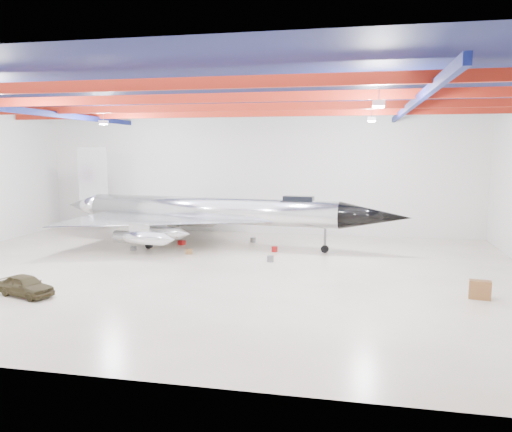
# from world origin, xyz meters

# --- Properties ---
(floor) EXTENTS (40.00, 40.00, 0.00)m
(floor) POSITION_xyz_m (0.00, 0.00, 0.00)
(floor) COLOR #C1B199
(floor) RESTS_ON ground
(wall_back) EXTENTS (40.00, 0.00, 40.00)m
(wall_back) POSITION_xyz_m (0.00, 15.00, 5.50)
(wall_back) COLOR silver
(wall_back) RESTS_ON floor
(ceiling) EXTENTS (40.00, 40.00, 0.00)m
(ceiling) POSITION_xyz_m (0.00, 0.00, 11.00)
(ceiling) COLOR #0A0F38
(ceiling) RESTS_ON wall_back
(ceiling_structure) EXTENTS (39.50, 29.50, 1.08)m
(ceiling_structure) POSITION_xyz_m (0.00, 0.00, 10.32)
(ceiling_structure) COLOR maroon
(ceiling_structure) RESTS_ON ceiling
(jet_aircraft) EXTENTS (28.66, 17.98, 7.81)m
(jet_aircraft) POSITION_xyz_m (-2.29, 8.07, 2.56)
(jet_aircraft) COLOR silver
(jet_aircraft) RESTS_ON floor
(jeep) EXTENTS (3.57, 2.26, 1.13)m
(jeep) POSITION_xyz_m (-7.77, -7.11, 0.57)
(jeep) COLOR #3E361F
(jeep) RESTS_ON floor
(desk) EXTENTS (1.14, 0.70, 0.97)m
(desk) POSITION_xyz_m (15.47, -2.96, 0.49)
(desk) COLOR brown
(desk) RESTS_ON floor
(toolbox_red) EXTENTS (0.61, 0.55, 0.35)m
(toolbox_red) POSITION_xyz_m (-4.63, 7.98, 0.18)
(toolbox_red) COLOR maroon
(toolbox_red) RESTS_ON floor
(engine_drum) EXTENTS (0.57, 0.57, 0.41)m
(engine_drum) POSITION_xyz_m (3.45, 3.33, 0.21)
(engine_drum) COLOR #59595B
(engine_drum) RESTS_ON floor
(crate_small) EXTENTS (0.49, 0.43, 0.30)m
(crate_small) POSITION_xyz_m (-7.47, 5.11, 0.15)
(crate_small) COLOR #59595B
(crate_small) RESTS_ON floor
(tool_chest) EXTENTS (0.59, 0.59, 0.41)m
(tool_chest) POSITION_xyz_m (3.18, 6.74, 0.20)
(tool_chest) COLOR maroon
(tool_chest) RESTS_ON floor
(oil_barrel) EXTENTS (0.60, 0.53, 0.36)m
(oil_barrel) POSITION_xyz_m (-2.85, 4.65, 0.18)
(oil_barrel) COLOR olive
(oil_barrel) RESTS_ON floor
(spares_box) EXTENTS (0.51, 0.51, 0.41)m
(spares_box) POSITION_xyz_m (0.79, 10.21, 0.20)
(spares_box) COLOR #59595B
(spares_box) RESTS_ON floor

